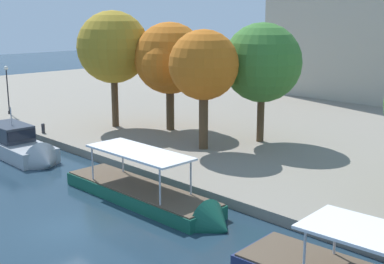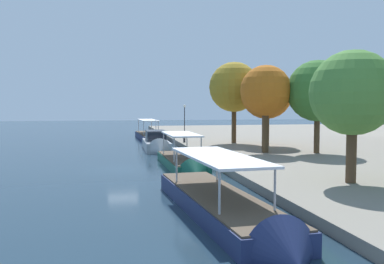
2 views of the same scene
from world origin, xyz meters
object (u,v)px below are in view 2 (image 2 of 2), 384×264
tree_2 (352,91)px  tree_0 (265,92)px  motor_yacht_1 (157,145)px  tree_4 (266,95)px  tour_boat_0 (149,137)px  tree_3 (316,91)px  mooring_bollard_0 (184,139)px  tree_1 (233,88)px  lamp_post (185,117)px  tour_boat_2 (183,165)px  tour_boat_3 (225,211)px

tree_2 → tree_0: bearing=177.2°
motor_yacht_1 → tree_4: size_ratio=1.06×
tree_0 → tree_2: 16.90m
motor_yacht_1 → tour_boat_0: bearing=179.3°
tour_boat_0 → tree_3: size_ratio=1.64×
mooring_bollard_0 → tree_1: 8.96m
lamp_post → tree_3: (24.66, 8.78, 3.21)m
motor_yacht_1 → lamp_post: size_ratio=2.03×
tree_1 → tree_4: size_ratio=1.10×
mooring_bollard_0 → tree_0: bearing=24.9°
motor_yacht_1 → tour_boat_2: bearing=3.8°
mooring_bollard_0 → lamp_post: 10.62m
motor_yacht_1 → lamp_post: 15.09m
tour_boat_3 → tree_0: 24.56m
tree_0 → tour_boat_2: bearing=-60.6°
lamp_post → tree_0: (23.02, 4.13, 3.14)m
tour_boat_0 → lamp_post: bearing=65.3°
tour_boat_0 → mooring_bollard_0: (12.37, 3.39, 0.68)m
tree_3 → tree_4: 8.27m
tree_2 → tree_3: (-15.23, 5.48, 0.52)m
tour_boat_0 → tree_4: (18.88, 11.91, 6.18)m
tour_boat_0 → tree_4: bearing=30.4°
motor_yacht_1 → tree_0: bearing=47.9°
tree_0 → tree_3: bearing=70.6°
motor_yacht_1 → tree_4: 14.12m
tour_boat_2 → tree_2: 15.57m
motor_yacht_1 → tour_boat_3: bearing=0.9°
motor_yacht_1 → tree_2: size_ratio=1.19×
tour_boat_0 → tour_boat_2: tour_boat_0 is taller
tree_0 → tree_3: 4.94m
tour_boat_2 → tree_0: (-5.22, 9.28, 6.39)m
tree_1 → tree_4: tree_1 is taller
tour_boat_0 → tree_3: tree_3 is taller
tour_boat_3 → lamp_post: bearing=168.3°
tour_boat_3 → lamp_post: (-44.51, 5.99, 3.12)m
mooring_bollard_0 → tree_1: bearing=73.1°
tour_boat_3 → tree_2: size_ratio=1.86×
motor_yacht_1 → tree_2: bearing=20.4°
tour_boat_0 → motor_yacht_1: 15.86m
tour_boat_3 → lamp_post: size_ratio=3.18×
tour_boat_2 → tree_3: tree_3 is taller
tour_boat_3 → mooring_bollard_0: bearing=169.1°
tour_boat_0 → tree_3: bearing=25.7°
lamp_post → tree_3: tree_3 is taller
tour_boat_0 → tree_0: 27.64m
mooring_bollard_0 → lamp_post: size_ratio=0.17×
tree_4 → tree_3: bearing=14.7°
tour_boat_2 → tree_2: tree_2 is taller
tree_4 → motor_yacht_1: bearing=-103.7°
tree_0 → tree_3: tree_3 is taller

